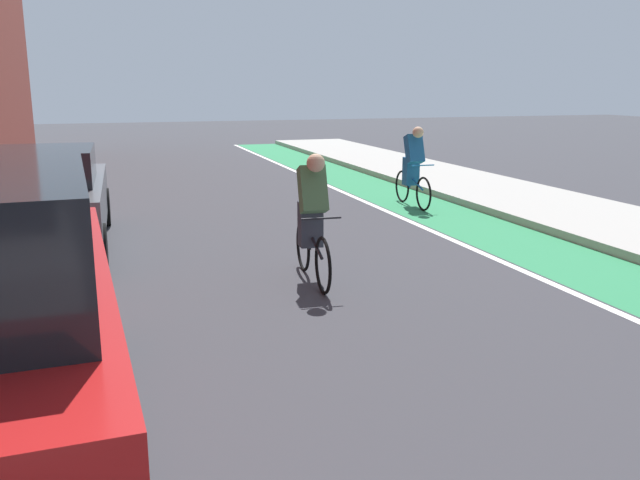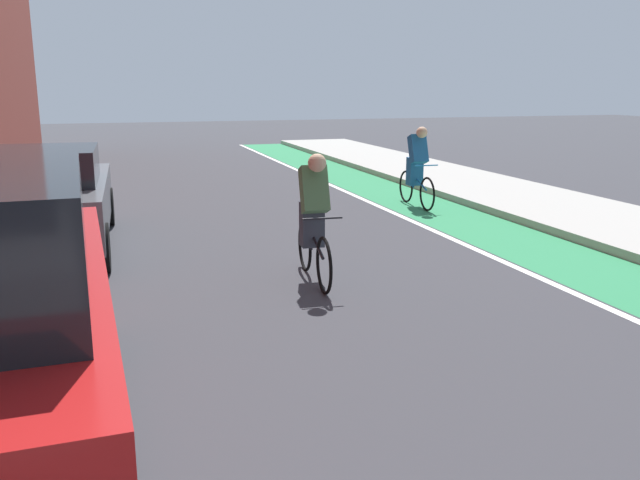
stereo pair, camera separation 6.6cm
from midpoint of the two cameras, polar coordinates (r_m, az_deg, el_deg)
ground_plane at (r=9.19m, az=-1.96°, el=-2.24°), size 74.13×74.13×0.00m
bike_lane_paint at (r=12.41m, az=11.90°, el=1.52°), size 1.60×33.70×0.00m
lane_divider_stripe at (r=11.99m, az=8.16°, el=1.27°), size 0.12×33.70×0.00m
sidewalk_right at (r=13.62m, az=20.01°, el=2.32°), size 2.82×33.70×0.14m
parked_sedan_gray at (r=10.76m, az=-23.05°, el=3.26°), size 2.08×4.34×1.53m
cyclist_trailing at (r=8.31m, az=-0.90°, el=1.87°), size 0.48×1.74×1.62m
cyclist_far at (r=13.72m, az=7.75°, el=6.19°), size 0.48×1.72×1.61m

